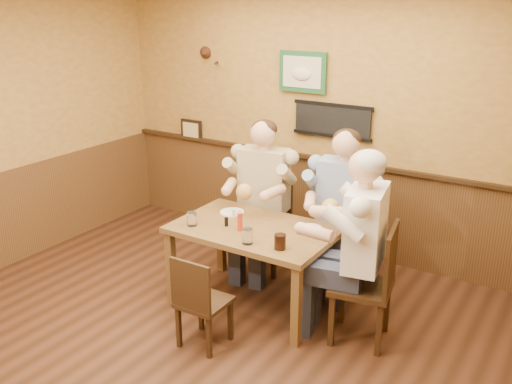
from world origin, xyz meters
TOP-DOWN VIEW (x-y plane):
  - room at (0.13, 0.17)m, footprint 5.02×5.03m
  - dining_table at (0.11, 1.03)m, footprint 1.40×0.90m
  - chair_back_left at (-0.19, 1.69)m, footprint 0.51×0.51m
  - chair_back_right at (0.64, 1.74)m, footprint 0.52×0.52m
  - chair_right_end at (1.14, 1.00)m, footprint 0.54×0.54m
  - chair_near_side at (0.12, 0.27)m, footprint 0.37×0.37m
  - diner_tan_shirt at (-0.19, 1.69)m, footprint 0.73×0.73m
  - diner_blue_polo at (0.64, 1.74)m, footprint 0.74×0.74m
  - diner_white_elder at (1.14, 1.00)m, footprint 0.77×0.77m
  - water_glass_left at (-0.37, 0.77)m, footprint 0.11×0.11m
  - water_glass_mid at (0.25, 0.70)m, footprint 0.11×0.11m
  - cola_tumbler at (0.53, 0.75)m, footprint 0.12×0.12m
  - hot_sauce_bottle at (0.05, 0.90)m, footprint 0.06×0.06m
  - salt_shaker at (-0.17, 1.13)m, footprint 0.04×0.04m
  - pepper_shaker at (-0.11, 0.92)m, footprint 0.04×0.04m
  - plate_far_left at (-0.25, 1.21)m, footprint 0.23×0.23m
  - plate_far_right at (0.55, 1.25)m, footprint 0.27×0.27m

SIDE VIEW (x-z plane):
  - chair_near_side at x=0.12m, z-range 0.00..0.79m
  - chair_back_right at x=0.64m, z-range 0.00..0.98m
  - chair_back_left at x=-0.19m, z-range 0.00..0.98m
  - chair_right_end at x=1.14m, z-range 0.00..1.00m
  - dining_table at x=0.11m, z-range 0.28..1.03m
  - diner_blue_polo at x=0.64m, z-range 0.00..1.40m
  - diner_tan_shirt at x=-0.19m, z-range 0.00..1.40m
  - diner_white_elder at x=1.14m, z-range 0.00..1.43m
  - plate_far_right at x=0.55m, z-range 0.75..0.76m
  - plate_far_left at x=-0.25m, z-range 0.75..0.77m
  - salt_shaker at x=-0.17m, z-range 0.75..0.83m
  - pepper_shaker at x=-0.11m, z-range 0.75..0.83m
  - cola_tumbler at x=0.53m, z-range 0.75..0.87m
  - water_glass_left at x=-0.37m, z-range 0.75..0.88m
  - water_glass_mid at x=0.25m, z-range 0.75..0.88m
  - hot_sauce_bottle at x=0.05m, z-range 0.75..0.93m
  - room at x=0.13m, z-range 0.28..3.09m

